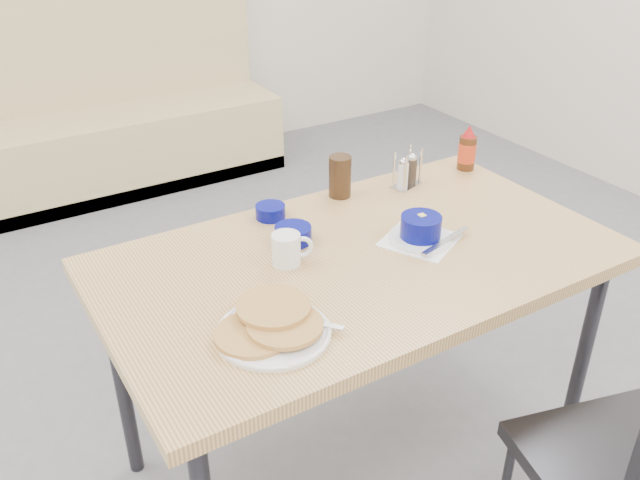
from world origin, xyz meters
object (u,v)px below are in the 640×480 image
butter_bowl (270,212)px  syrup_bottle (467,150)px  pancake_plate (272,327)px  coffee_mug (287,249)px  amber_tumbler (340,176)px  dining_table (360,274)px  booth_bench (111,126)px  grits_setting (421,230)px  condiment_caddy (407,173)px  creamer_bowl (293,234)px

butter_bowl → syrup_bottle: syrup_bottle is taller
pancake_plate → syrup_bottle: 1.12m
coffee_mug → amber_tumbler: size_ratio=0.83×
dining_table → booth_bench: bearing=90.0°
booth_bench → grits_setting: bearing=-85.9°
coffee_mug → condiment_caddy: size_ratio=0.88×
booth_bench → amber_tumbler: (0.15, -2.19, 0.48)m
grits_setting → creamer_bowl: size_ratio=2.61×
dining_table → butter_bowl: butter_bowl is taller
syrup_bottle → pancake_plate: bearing=-154.6°
booth_bench → butter_bowl: size_ratio=21.29×
butter_bowl → condiment_caddy: size_ratio=0.71×
coffee_mug → butter_bowl: bearing=71.9°
pancake_plate → condiment_caddy: 0.89m
booth_bench → grits_setting: booth_bench is taller
booth_bench → creamer_bowl: size_ratio=18.33×
dining_table → butter_bowl: bearing=108.5°
pancake_plate → grits_setting: (0.56, 0.16, 0.01)m
booth_bench → coffee_mug: booth_bench is taller
booth_bench → condiment_caddy: size_ratio=15.16×
creamer_bowl → butter_bowl: (0.01, 0.16, -0.00)m
syrup_bottle → grits_setting: bearing=-145.0°
pancake_plate → butter_bowl: pancake_plate is taller
pancake_plate → butter_bowl: (0.26, 0.51, 0.00)m
creamer_bowl → pancake_plate: bearing=-125.9°
amber_tumbler → syrup_bottle: (0.49, -0.05, 0.00)m
booth_bench → butter_bowl: booth_bench is taller
coffee_mug → grits_setting: coffee_mug is taller
dining_table → grits_setting: grits_setting is taller
booth_bench → creamer_bowl: bearing=-92.9°
coffee_mug → creamer_bowl: 0.12m
creamer_bowl → butter_bowl: 0.16m
creamer_bowl → syrup_bottle: syrup_bottle is taller
grits_setting → condiment_caddy: 0.37m
creamer_bowl → amber_tumbler: (0.27, 0.18, 0.04)m
syrup_bottle → dining_table: bearing=-155.3°
creamer_bowl → booth_bench: bearing=87.1°
creamer_bowl → dining_table: bearing=-52.5°
pancake_plate → creamer_bowl: same height
dining_table → butter_bowl: size_ratio=15.69×
condiment_caddy → creamer_bowl: bearing=176.8°
coffee_mug → pancake_plate: bearing=-125.7°
dining_table → creamer_bowl: bearing=127.5°
grits_setting → creamer_bowl: (-0.31, 0.18, -0.01)m
booth_bench → condiment_caddy: (0.38, -2.25, 0.45)m
coffee_mug → amber_tumbler: amber_tumbler is taller
creamer_bowl → syrup_bottle: 0.77m
condiment_caddy → butter_bowl: bearing=158.4°
dining_table → syrup_bottle: size_ratio=8.88×
creamer_bowl → grits_setting: bearing=-30.9°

